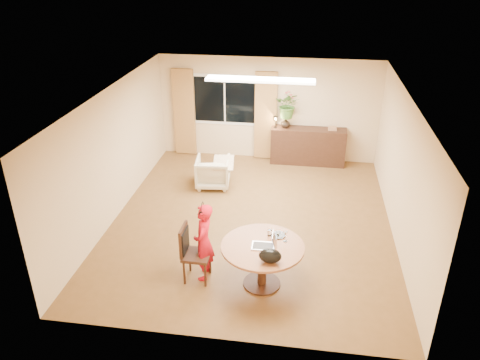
# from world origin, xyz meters

# --- Properties ---
(floor) EXTENTS (6.50, 6.50, 0.00)m
(floor) POSITION_xyz_m (0.00, 0.00, 0.00)
(floor) COLOR brown
(floor) RESTS_ON ground
(ceiling) EXTENTS (6.50, 6.50, 0.00)m
(ceiling) POSITION_xyz_m (0.00, 0.00, 2.60)
(ceiling) COLOR white
(ceiling) RESTS_ON wall_back
(wall_back) EXTENTS (5.50, 0.00, 5.50)m
(wall_back) POSITION_xyz_m (0.00, 3.25, 1.30)
(wall_back) COLOR beige
(wall_back) RESTS_ON floor
(wall_left) EXTENTS (0.00, 6.50, 6.50)m
(wall_left) POSITION_xyz_m (-2.75, 0.00, 1.30)
(wall_left) COLOR beige
(wall_left) RESTS_ON floor
(wall_right) EXTENTS (0.00, 6.50, 6.50)m
(wall_right) POSITION_xyz_m (2.75, 0.00, 1.30)
(wall_right) COLOR beige
(wall_right) RESTS_ON floor
(window) EXTENTS (1.70, 0.03, 1.30)m
(window) POSITION_xyz_m (-1.10, 3.23, 1.50)
(window) COLOR white
(window) RESTS_ON wall_back
(curtain_left) EXTENTS (0.55, 0.08, 2.25)m
(curtain_left) POSITION_xyz_m (-2.15, 3.15, 1.15)
(curtain_left) COLOR olive
(curtain_left) RESTS_ON wall_back
(curtain_right) EXTENTS (0.55, 0.08, 2.25)m
(curtain_right) POSITION_xyz_m (-0.05, 3.15, 1.15)
(curtain_right) COLOR olive
(curtain_right) RESTS_ON wall_back
(ceiling_panel) EXTENTS (2.20, 0.35, 0.05)m
(ceiling_panel) POSITION_xyz_m (0.00, 1.20, 2.57)
(ceiling_panel) COLOR white
(ceiling_panel) RESTS_ON ceiling
(dining_table) EXTENTS (1.32, 1.32, 0.75)m
(dining_table) POSITION_xyz_m (0.42, -1.96, 0.59)
(dining_table) COLOR brown
(dining_table) RESTS_ON floor
(dining_chair) EXTENTS (0.48, 0.44, 0.99)m
(dining_chair) POSITION_xyz_m (-0.65, -1.97, 0.49)
(dining_chair) COLOR black
(dining_chair) RESTS_ON floor
(child) EXTENTS (0.50, 0.33, 1.35)m
(child) POSITION_xyz_m (-0.55, -1.89, 0.67)
(child) COLOR #B3220D
(child) RESTS_ON floor
(laptop) EXTENTS (0.38, 0.26, 0.25)m
(laptop) POSITION_xyz_m (0.42, -1.98, 0.88)
(laptop) COLOR #B7B7BC
(laptop) RESTS_ON dining_table
(tumbler) EXTENTS (0.09, 0.09, 0.10)m
(tumbler) POSITION_xyz_m (0.50, -1.66, 0.80)
(tumbler) COLOR white
(tumbler) RESTS_ON dining_table
(wine_glass) EXTENTS (0.07, 0.07, 0.19)m
(wine_glass) POSITION_xyz_m (0.76, -1.79, 0.85)
(wine_glass) COLOR white
(wine_glass) RESTS_ON dining_table
(pot_lid) EXTENTS (0.28, 0.28, 0.04)m
(pot_lid) POSITION_xyz_m (0.64, -1.64, 0.77)
(pot_lid) COLOR white
(pot_lid) RESTS_ON dining_table
(handbag) EXTENTS (0.38, 0.27, 0.23)m
(handbag) POSITION_xyz_m (0.57, -2.38, 0.87)
(handbag) COLOR black
(handbag) RESTS_ON dining_table
(armchair) EXTENTS (0.82, 0.84, 0.69)m
(armchair) POSITION_xyz_m (-1.07, 1.40, 0.35)
(armchair) COLOR beige
(armchair) RESTS_ON floor
(throw) EXTENTS (0.51, 0.60, 0.03)m
(throw) POSITION_xyz_m (-0.80, 1.33, 0.71)
(throw) COLOR beige
(throw) RESTS_ON armchair
(sideboard) EXTENTS (1.85, 0.45, 0.93)m
(sideboard) POSITION_xyz_m (1.05, 3.01, 0.46)
(sideboard) COLOR black
(sideboard) RESTS_ON floor
(vase) EXTENTS (0.28, 0.28, 0.25)m
(vase) POSITION_xyz_m (0.46, 3.01, 1.05)
(vase) COLOR black
(vase) RESTS_ON sideboard
(bouquet) EXTENTS (0.67, 0.60, 0.66)m
(bouquet) POSITION_xyz_m (0.51, 3.01, 1.50)
(bouquet) COLOR #225C25
(bouquet) RESTS_ON vase
(book_stack) EXTENTS (0.23, 0.19, 0.09)m
(book_stack) POSITION_xyz_m (1.62, 3.01, 0.97)
(book_stack) COLOR #94684B
(book_stack) RESTS_ON sideboard
(desk_lamp) EXTENTS (0.15, 0.15, 0.31)m
(desk_lamp) POSITION_xyz_m (0.22, 2.96, 1.08)
(desk_lamp) COLOR black
(desk_lamp) RESTS_ON sideboard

